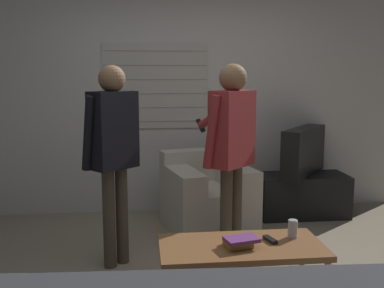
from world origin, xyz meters
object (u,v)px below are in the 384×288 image
at_px(book_stack, 240,241).
at_px(spare_remote, 270,240).
at_px(soda_can, 293,229).
at_px(person_left_standing, 113,142).
at_px(person_right_standing, 231,139).
at_px(armchair_beige, 207,196).
at_px(coffee_table, 241,251).
at_px(tv, 303,151).

relative_size(book_stack, spare_remote, 1.77).
height_order(book_stack, soda_can, soda_can).
relative_size(person_left_standing, person_right_standing, 0.99).
relative_size(armchair_beige, person_left_standing, 0.60).
xyz_separation_m(armchair_beige, spare_remote, (0.20, -1.57, 0.13)).
relative_size(coffee_table, soda_can, 8.60).
relative_size(tv, book_stack, 3.35).
xyz_separation_m(armchair_beige, person_left_standing, (-0.88, -0.80, 0.69)).
height_order(coffee_table, book_stack, book_stack).
relative_size(tv, person_left_standing, 0.50).
height_order(armchair_beige, soda_can, armchair_beige).
distance_m(armchair_beige, spare_remote, 1.59).
distance_m(coffee_table, spare_remote, 0.21).
bearing_deg(person_left_standing, person_right_standing, -42.83).
height_order(armchair_beige, coffee_table, armchair_beige).
bearing_deg(coffee_table, spare_remote, 9.64).
bearing_deg(armchair_beige, coffee_table, 77.24).
relative_size(book_stack, soda_can, 1.91).
height_order(person_right_standing, book_stack, person_right_standing).
distance_m(armchair_beige, tv, 1.20).
bearing_deg(soda_can, person_left_standing, 150.08).
bearing_deg(coffee_table, person_right_standing, 84.40).
xyz_separation_m(person_left_standing, book_stack, (0.85, -0.84, -0.54)).
xyz_separation_m(coffee_table, person_left_standing, (-0.87, 0.81, 0.62)).
height_order(coffee_table, spare_remote, spare_remote).
relative_size(coffee_table, person_right_standing, 0.66).
relative_size(armchair_beige, book_stack, 4.04).
relative_size(person_left_standing, spare_remote, 11.96).
distance_m(person_left_standing, soda_can, 1.53).
bearing_deg(armchair_beige, person_left_standing, 29.65).
height_order(coffee_table, person_right_standing, person_right_standing).
bearing_deg(soda_can, coffee_table, -167.05).
distance_m(person_left_standing, person_right_standing, 0.95).
height_order(person_left_standing, soda_can, person_left_standing).
bearing_deg(person_left_standing, armchair_beige, 1.38).
bearing_deg(soda_can, person_right_standing, 113.60).
height_order(coffee_table, person_left_standing, person_left_standing).
xyz_separation_m(tv, person_right_standing, (-1.03, -1.11, 0.32)).
bearing_deg(armchair_beige, book_stack, 76.46).
xyz_separation_m(armchair_beige, soda_can, (0.37, -1.52, 0.18)).
bearing_deg(book_stack, person_left_standing, 135.32).
bearing_deg(tv, coffee_table, 8.34).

